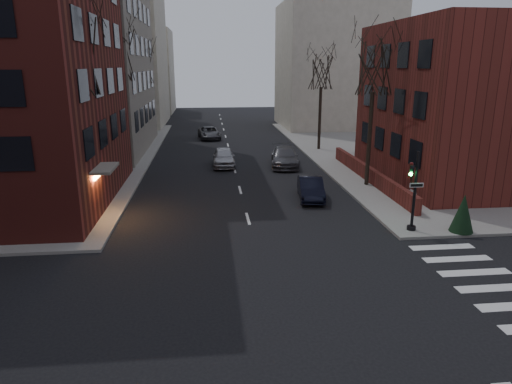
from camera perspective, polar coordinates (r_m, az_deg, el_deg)
ground at (r=14.39m, az=3.44°, el=-19.00°), size 160.00×160.00×0.00m
building_right_brick at (r=35.94m, az=25.47°, el=9.89°), size 12.00×14.00×11.00m
low_wall_right at (r=33.55m, az=13.92°, el=2.22°), size 0.35×16.00×1.00m
building_distant_la at (r=67.91m, az=-17.70°, el=15.64°), size 14.00×16.00×18.00m
building_distant_ra at (r=63.98m, az=9.77°, el=15.27°), size 14.00×14.00×16.00m
building_distant_lb at (r=84.38m, az=-13.94°, el=14.40°), size 10.00×12.00×14.00m
traffic_signal at (r=23.78m, az=19.05°, el=-0.51°), size 0.76×0.44×4.00m
tree_left_a at (r=26.53m, az=-21.56°, el=15.25°), size 4.18×4.18×10.26m
tree_left_b at (r=38.27m, az=-16.87°, el=16.11°), size 4.40×4.40×10.80m
tree_left_c at (r=52.10m, az=-13.97°, el=15.04°), size 3.96×3.96×9.72m
tree_right_a at (r=31.58m, az=14.56°, el=14.90°), size 3.96×3.96×9.72m
tree_right_b at (r=44.99m, az=8.19°, el=14.74°), size 3.74×3.74×9.18m
streetlamp_near at (r=34.44m, az=-16.46°, el=8.45°), size 0.36×0.36×6.28m
streetlamp_far at (r=54.15m, az=-12.78°, el=11.10°), size 0.36×0.36×6.28m
parked_sedan at (r=28.79m, az=6.85°, el=0.46°), size 1.96×4.31×1.37m
car_lane_silver at (r=38.06m, az=-4.05°, el=4.38°), size 1.85×4.49×1.52m
car_lane_gray at (r=38.04m, az=3.58°, el=4.40°), size 2.85×5.59×1.55m
car_lane_far at (r=52.62m, az=-5.84°, el=7.37°), size 2.80×5.10×1.35m
sandwich_board at (r=28.24m, az=18.78°, el=-0.71°), size 0.51×0.65×0.95m
evergreen_shrub at (r=24.70m, az=24.45°, el=-2.42°), size 1.29×1.29×1.92m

